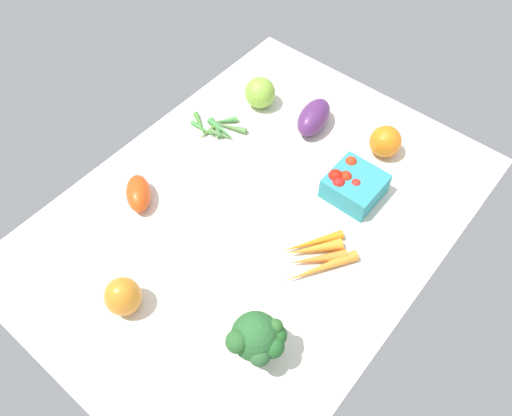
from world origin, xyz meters
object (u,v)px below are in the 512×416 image
Objects in this scene: eggplant at (314,117)px; okra_pile at (217,128)px; heirloom_tomato_orange at (385,141)px; berry_basket at (353,185)px; bell_pepper_orange at (123,296)px; carrot_bunch at (316,256)px; broccoli_head at (257,338)px; heirloom_tomato_green at (260,93)px; roma_tomato at (138,193)px.

okra_pile is (-16.24, 18.02, -2.68)cm from eggplant.
heirloom_tomato_orange reaches higher than berry_basket.
heirloom_tomato_orange is at bearing -60.93° from okra_pile.
eggplant is 22.53cm from berry_basket.
bell_pepper_orange is 39.80cm from carrot_bunch.
broccoli_head is at bearing -171.53° from heirloom_tomato_orange.
carrot_bunch is (-28.83, -38.96, -2.78)cm from heirloom_tomato_green.
heirloom_tomato_green reaches higher than berry_basket.
broccoli_head is at bearing 26.35° from roma_tomato.
bell_pepper_orange is 1.10× the size of heirloom_tomato_orange.
roma_tomato reaches higher than okra_pile.
eggplant reaches higher than okra_pile.
heirloom_tomato_orange is at bearing -14.42° from bell_pepper_orange.
eggplant is at bearing 102.09° from heirloom_tomato_orange.
berry_basket is (-9.45, -34.98, -0.89)cm from heirloom_tomato_green.
eggplant is at bearing 59.09° from berry_basket.
heirloom_tomato_green is 48.55cm from carrot_bunch.
carrot_bunch is (32.72, -22.47, -3.00)cm from bell_pepper_orange.
heirloom_tomato_green is at bearing 15.00° from bell_pepper_orange.
broccoli_head is at bearing -171.31° from carrot_bunch.
bell_pepper_orange is at bearing -8.47° from roma_tomato.
heirloom_tomato_green is at bearing 128.93° from roma_tomato.
heirloom_tomato_orange reaches higher than okra_pile.
berry_basket is at bearing 82.28° from roma_tomato.
broccoli_head is at bearing -130.52° from okra_pile.
bell_pepper_orange is at bearing 109.05° from broccoli_head.
heirloom_tomato_green reaches higher than okra_pile.
eggplant is 24.41cm from okra_pile.
okra_pile is 37.71cm from berry_basket.
carrot_bunch is 19.87cm from berry_basket.
roma_tomato is 0.84× the size of broccoli_head.
broccoli_head reaches higher than okra_pile.
eggplant is 1.25× the size of roma_tomato.
okra_pile is 0.81× the size of carrot_bunch.
okra_pile is 43.86cm from carrot_bunch.
heirloom_tomato_green is 0.67× the size of broccoli_head.
heirloom_tomato_orange reaches higher than eggplant.
okra_pile is at bearing 170.50° from heirloom_tomato_green.
bell_pepper_orange is 0.71× the size of broccoli_head.
carrot_bunch is 24.78cm from broccoli_head.
bell_pepper_orange is 1.05× the size of heirloom_tomato_green.
bell_pepper_orange is 55.29cm from berry_basket.
bell_pepper_orange is 0.85× the size of roma_tomato.
carrot_bunch is (-14.70, -41.32, 0.47)cm from okra_pile.
broccoli_head reaches higher than berry_basket.
bell_pepper_orange is 69.76cm from heirloom_tomato_orange.
eggplant is 15.81cm from heirloom_tomato_green.
heirloom_tomato_green reaches higher than carrot_bunch.
eggplant reaches higher than carrot_bunch.
heirloom_tomato_green is (61.55, 16.49, -0.22)cm from bell_pepper_orange.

